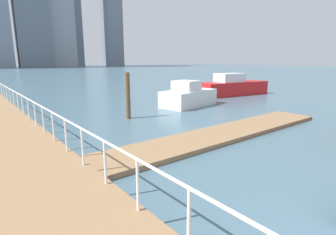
# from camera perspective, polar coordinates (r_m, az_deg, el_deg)

# --- Properties ---
(ground_plane) EXTENTS (300.00, 300.00, 0.00)m
(ground_plane) POSITION_cam_1_polar(r_m,az_deg,el_deg) (21.16, -22.64, 2.62)
(ground_plane) COLOR #476675
(floating_dock) EXTENTS (13.07, 2.00, 0.18)m
(floating_dock) POSITION_cam_1_polar(r_m,az_deg,el_deg) (11.61, 11.35, -3.63)
(floating_dock) COLOR #93704C
(floating_dock) RESTS_ON ground_plane
(boardwalk_railing) EXTENTS (0.06, 28.58, 1.08)m
(boardwalk_railing) POSITION_cam_1_polar(r_m,az_deg,el_deg) (11.50, -25.70, 1.02)
(boardwalk_railing) COLOR white
(boardwalk_railing) RESTS_ON boardwalk
(dock_piling_3) EXTENTS (0.28, 0.28, 2.59)m
(dock_piling_3) POSITION_cam_1_polar(r_m,az_deg,el_deg) (14.82, -8.77, 4.70)
(dock_piling_3) COLOR brown
(dock_piling_3) RESTS_ON ground_plane
(moored_boat_1) EXTENTS (4.63, 2.79, 1.83)m
(moored_boat_1) POSITION_cam_1_polar(r_m,az_deg,el_deg) (18.94, 4.46, 4.63)
(moored_boat_1) COLOR white
(moored_boat_1) RESTS_ON ground_plane
(moored_boat_3) EXTENTS (7.31, 3.05, 2.05)m
(moored_boat_3) POSITION_cam_1_polar(r_m,az_deg,el_deg) (25.54, 13.92, 6.52)
(moored_boat_3) COLOR red
(moored_boat_3) RESTS_ON ground_plane
(skyline_tower_5) EXTENTS (6.75, 7.56, 62.34)m
(skyline_tower_5) POSITION_cam_1_polar(r_m,az_deg,el_deg) (155.52, -20.13, 22.05)
(skyline_tower_5) COLOR slate
(skyline_tower_5) RESTS_ON ground_plane
(skyline_tower_6) EXTENTS (9.47, 10.01, 65.87)m
(skyline_tower_6) POSITION_cam_1_polar(r_m,az_deg,el_deg) (163.36, -12.34, 22.62)
(skyline_tower_6) COLOR slate
(skyline_tower_6) RESTS_ON ground_plane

